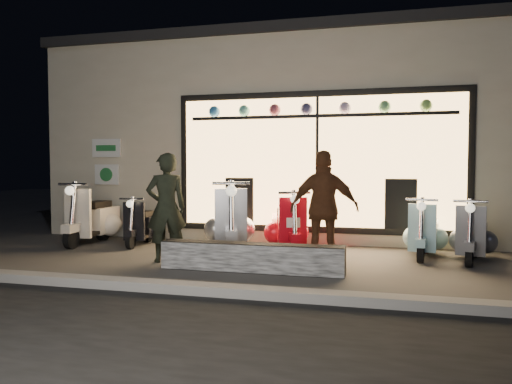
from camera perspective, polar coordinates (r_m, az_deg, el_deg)
ground at (r=7.75m, az=-0.90°, el=-8.01°), size 40.00×40.00×0.00m
kerb at (r=5.87m, az=-6.19°, el=-11.00°), size 40.00×0.25×0.12m
shop_building at (r=12.49m, az=5.23°, el=5.85°), size 10.20×6.23×4.20m
graffiti_barrier at (r=7.03m, az=-0.53°, el=-7.48°), size 2.60×0.28×0.40m
scooter_silver at (r=8.76m, az=-3.02°, el=-3.61°), size 0.88×1.64×1.18m
scooter_red at (r=8.70m, az=3.63°, el=-4.05°), size 0.78×1.43×1.03m
scooter_black at (r=9.73m, az=-12.75°, el=-3.74°), size 0.47×1.22×0.87m
scooter_cream at (r=10.15m, az=-17.88°, el=-2.95°), size 0.52×1.57×1.13m
scooter_blue at (r=8.70m, az=18.71°, el=-4.44°), size 0.55×1.32×0.94m
scooter_grey at (r=8.59m, az=23.51°, el=-4.62°), size 0.61×1.32×0.94m
man at (r=7.80m, az=-10.21°, el=-1.75°), size 0.73×0.67×1.68m
woman at (r=7.41m, az=7.81°, el=-1.86°), size 1.04×0.53×1.71m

